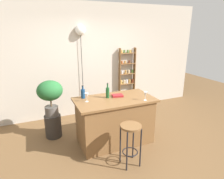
{
  "coord_description": "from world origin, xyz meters",
  "views": [
    {
      "loc": [
        -1.41,
        -2.89,
        2.17
      ],
      "look_at": [
        0.05,
        0.55,
        1.01
      ],
      "focal_mm": 31.42,
      "sensor_mm": 36.0,
      "label": 1
    }
  ],
  "objects_px": {
    "plant_stool": "(53,126)",
    "potted_plant": "(50,93)",
    "bottle_sauce_amber": "(83,93)",
    "wine_glass_center": "(145,94)",
    "cookbook": "(117,96)",
    "wine_glass_left": "(87,96)",
    "pendant_globe_light": "(80,31)",
    "bar_stool": "(131,136)",
    "bottle_spirits_clear": "(108,92)",
    "spice_shelf": "(127,79)"
  },
  "relations": [
    {
      "from": "wine_glass_center",
      "to": "bottle_sauce_amber",
      "type": "bearing_deg",
      "value": 151.01
    },
    {
      "from": "wine_glass_center",
      "to": "pendant_globe_light",
      "type": "xyz_separation_m",
      "value": [
        -0.7,
        1.83,
        1.1
      ]
    },
    {
      "from": "cookbook",
      "to": "bar_stool",
      "type": "bearing_deg",
      "value": -89.43
    },
    {
      "from": "wine_glass_left",
      "to": "wine_glass_center",
      "type": "distance_m",
      "value": 1.08
    },
    {
      "from": "spice_shelf",
      "to": "bottle_spirits_clear",
      "type": "bearing_deg",
      "value": -128.95
    },
    {
      "from": "bottle_sauce_amber",
      "to": "cookbook",
      "type": "bearing_deg",
      "value": -14.87
    },
    {
      "from": "potted_plant",
      "to": "cookbook",
      "type": "relative_size",
      "value": 3.5
    },
    {
      "from": "spice_shelf",
      "to": "pendant_globe_light",
      "type": "height_order",
      "value": "pendant_globe_light"
    },
    {
      "from": "wine_glass_left",
      "to": "bottle_sauce_amber",
      "type": "bearing_deg",
      "value": 92.91
    },
    {
      "from": "plant_stool",
      "to": "cookbook",
      "type": "xyz_separation_m",
      "value": [
        1.21,
        -0.56,
        0.68
      ]
    },
    {
      "from": "spice_shelf",
      "to": "bottle_sauce_amber",
      "type": "height_order",
      "value": "spice_shelf"
    },
    {
      "from": "plant_stool",
      "to": "potted_plant",
      "type": "distance_m",
      "value": 0.71
    },
    {
      "from": "plant_stool",
      "to": "wine_glass_center",
      "type": "relative_size",
      "value": 2.9
    },
    {
      "from": "spice_shelf",
      "to": "cookbook",
      "type": "relative_size",
      "value": 8.05
    },
    {
      "from": "wine_glass_left",
      "to": "pendant_globe_light",
      "type": "xyz_separation_m",
      "value": [
        0.31,
        1.48,
        1.1
      ]
    },
    {
      "from": "cookbook",
      "to": "bottle_spirits_clear",
      "type": "bearing_deg",
      "value": -169.9
    },
    {
      "from": "pendant_globe_light",
      "to": "spice_shelf",
      "type": "bearing_deg",
      "value": -0.89
    },
    {
      "from": "wine_glass_left",
      "to": "cookbook",
      "type": "xyz_separation_m",
      "value": [
        0.63,
        0.05,
        -0.1
      ]
    },
    {
      "from": "plant_stool",
      "to": "bottle_spirits_clear",
      "type": "distance_m",
      "value": 1.38
    },
    {
      "from": "bottle_spirits_clear",
      "to": "wine_glass_left",
      "type": "height_order",
      "value": "bottle_spirits_clear"
    },
    {
      "from": "bottle_spirits_clear",
      "to": "bottle_sauce_amber",
      "type": "bearing_deg",
      "value": 158.93
    },
    {
      "from": "potted_plant",
      "to": "wine_glass_center",
      "type": "bearing_deg",
      "value": -30.91
    },
    {
      "from": "bottle_sauce_amber",
      "to": "wine_glass_left",
      "type": "bearing_deg",
      "value": -87.09
    },
    {
      "from": "bar_stool",
      "to": "potted_plant",
      "type": "height_order",
      "value": "potted_plant"
    },
    {
      "from": "pendant_globe_light",
      "to": "wine_glass_center",
      "type": "bearing_deg",
      "value": -69.0
    },
    {
      "from": "wine_glass_left",
      "to": "cookbook",
      "type": "distance_m",
      "value": 0.64
    },
    {
      "from": "wine_glass_left",
      "to": "pendant_globe_light",
      "type": "height_order",
      "value": "pendant_globe_light"
    },
    {
      "from": "bottle_sauce_amber",
      "to": "pendant_globe_light",
      "type": "height_order",
      "value": "pendant_globe_light"
    },
    {
      "from": "wine_glass_center",
      "to": "cookbook",
      "type": "bearing_deg",
      "value": 133.88
    },
    {
      "from": "potted_plant",
      "to": "wine_glass_left",
      "type": "distance_m",
      "value": 0.84
    },
    {
      "from": "bar_stool",
      "to": "cookbook",
      "type": "distance_m",
      "value": 0.95
    },
    {
      "from": "wine_glass_left",
      "to": "pendant_globe_light",
      "type": "distance_m",
      "value": 1.87
    },
    {
      "from": "potted_plant",
      "to": "bottle_sauce_amber",
      "type": "relative_size",
      "value": 2.96
    },
    {
      "from": "spice_shelf",
      "to": "bar_stool",
      "type": "bearing_deg",
      "value": -115.64
    },
    {
      "from": "potted_plant",
      "to": "wine_glass_center",
      "type": "xyz_separation_m",
      "value": [
        1.59,
        -0.95,
        0.07
      ]
    },
    {
      "from": "bar_stool",
      "to": "pendant_globe_light",
      "type": "distance_m",
      "value": 2.79
    },
    {
      "from": "pendant_globe_light",
      "to": "plant_stool",
      "type": "bearing_deg",
      "value": -135.39
    },
    {
      "from": "plant_stool",
      "to": "cookbook",
      "type": "height_order",
      "value": "cookbook"
    },
    {
      "from": "bottle_sauce_amber",
      "to": "spice_shelf",
      "type": "bearing_deg",
      "value": 38.22
    },
    {
      "from": "bottle_spirits_clear",
      "to": "bottle_sauce_amber",
      "type": "height_order",
      "value": "bottle_spirits_clear"
    },
    {
      "from": "bottle_sauce_amber",
      "to": "wine_glass_center",
      "type": "distance_m",
      "value": 1.17
    },
    {
      "from": "wine_glass_center",
      "to": "cookbook",
      "type": "xyz_separation_m",
      "value": [
        -0.38,
        0.4,
        -0.1
      ]
    },
    {
      "from": "bottle_sauce_amber",
      "to": "wine_glass_center",
      "type": "bearing_deg",
      "value": -28.99
    },
    {
      "from": "wine_glass_center",
      "to": "pendant_globe_light",
      "type": "distance_m",
      "value": 2.25
    },
    {
      "from": "pendant_globe_light",
      "to": "bar_stool",
      "type": "bearing_deg",
      "value": -85.86
    },
    {
      "from": "bottle_sauce_amber",
      "to": "cookbook",
      "type": "distance_m",
      "value": 0.67
    },
    {
      "from": "wine_glass_left",
      "to": "plant_stool",
      "type": "bearing_deg",
      "value": 133.78
    },
    {
      "from": "cookbook",
      "to": "pendant_globe_light",
      "type": "relative_size",
      "value": 0.09
    },
    {
      "from": "bottle_spirits_clear",
      "to": "cookbook",
      "type": "xyz_separation_m",
      "value": [
        0.21,
        -0.0,
        -0.09
      ]
    },
    {
      "from": "bottle_spirits_clear",
      "to": "wine_glass_center",
      "type": "xyz_separation_m",
      "value": [
        0.59,
        -0.4,
        0.01
      ]
    }
  ]
}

